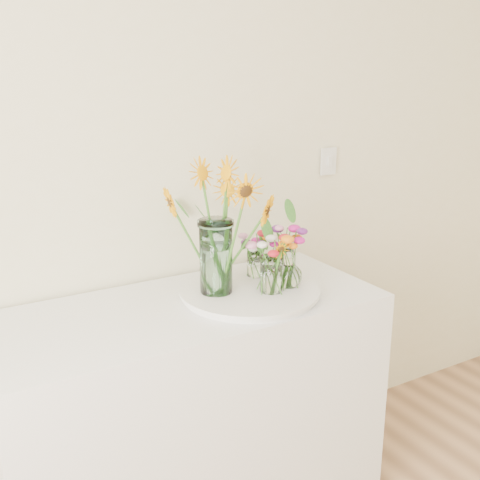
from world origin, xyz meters
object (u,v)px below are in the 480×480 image
at_px(small_vase_a, 271,275).
at_px(small_vase_c, 255,264).
at_px(mason_jar, 216,257).
at_px(tray, 250,293).
at_px(small_vase_b, 288,268).
at_px(counter, 191,416).

distance_m(small_vase_a, small_vase_c, 0.18).
bearing_deg(mason_jar, small_vase_c, 19.68).
relative_size(tray, mason_jar, 1.79).
bearing_deg(small_vase_c, small_vase_b, -73.67).
relative_size(counter, mason_jar, 5.11).
xyz_separation_m(counter, tray, (0.23, -0.04, 0.46)).
bearing_deg(counter, tray, -10.06).
height_order(tray, mason_jar, mason_jar).
distance_m(tray, small_vase_c, 0.16).
relative_size(mason_jar, small_vase_a, 1.99).
bearing_deg(small_vase_b, mason_jar, 161.85).
bearing_deg(tray, small_vase_c, 50.71).
xyz_separation_m(mason_jar, small_vase_c, (0.21, 0.07, -0.08)).
bearing_deg(counter, small_vase_a, -20.02).
bearing_deg(small_vase_b, small_vase_a, -170.95).
xyz_separation_m(counter, small_vase_c, (0.32, 0.07, 0.53)).
height_order(mason_jar, small_vase_a, mason_jar).
distance_m(counter, small_vase_b, 0.67).
bearing_deg(small_vase_b, counter, 166.31).
distance_m(tray, mason_jar, 0.19).
bearing_deg(small_vase_a, small_vase_b, 9.05).
bearing_deg(small_vase_c, small_vase_a, -102.38).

